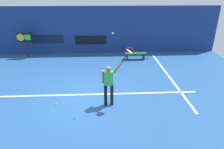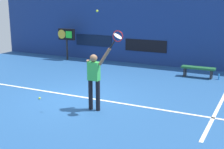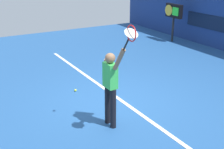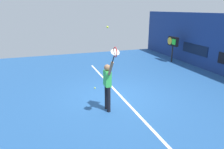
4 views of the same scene
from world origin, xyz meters
name	(u,v)px [view 3 (image 3 of 4)]	position (x,y,z in m)	size (l,w,h in m)	color
ground_plane	(113,102)	(0.00, 0.00, 0.00)	(18.00, 18.00, 0.00)	#23518C
sponsor_banner_portside	(206,21)	(-3.00, 6.36, 1.04)	(2.20, 0.03, 0.60)	#0C1933
court_baseline	(120,100)	(0.00, 0.22, 0.01)	(10.00, 0.10, 0.01)	white
tennis_player	(111,84)	(1.03, -0.66, 1.01)	(0.81, 0.31, 1.92)	black
tennis_racket	(131,35)	(1.77, -0.66, 2.23)	(0.48, 0.27, 0.60)	black
scoreboard_clock	(174,12)	(-4.25, 5.61, 1.31)	(0.96, 0.20, 1.69)	black
spare_ball	(75,90)	(-1.12, -0.58, 0.03)	(0.07, 0.07, 0.07)	#CCE033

